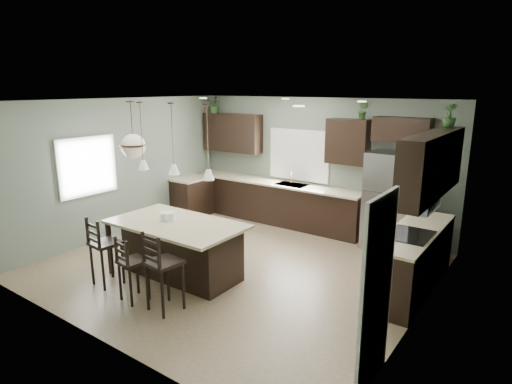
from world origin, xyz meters
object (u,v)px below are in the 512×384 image
at_px(bar_stool_right, 164,271).
at_px(plant_back_left, 215,105).
at_px(kitchen_island, 178,250).
at_px(serving_dish, 167,216).
at_px(bar_stool_center, 133,268).
at_px(refrigerator, 391,201).
at_px(bar_stool_left, 106,251).

height_order(bar_stool_right, plant_back_left, plant_back_left).
relative_size(kitchen_island, serving_dish, 9.04).
bearing_deg(serving_dish, bar_stool_right, -45.92).
distance_m(bar_stool_center, plant_back_left, 5.34).
height_order(refrigerator, kitchen_island, refrigerator).
height_order(refrigerator, bar_stool_right, refrigerator).
relative_size(kitchen_island, bar_stool_center, 2.20).
xyz_separation_m(bar_stool_center, plant_back_left, (-2.21, 4.39, 2.10)).
xyz_separation_m(refrigerator, plant_back_left, (-4.49, 0.18, 1.67)).
xyz_separation_m(kitchen_island, plant_back_left, (-2.15, 3.46, 2.13)).
xyz_separation_m(kitchen_island, bar_stool_center, (0.06, -0.93, 0.03)).
distance_m(serving_dish, bar_stool_right, 1.26).
distance_m(kitchen_island, plant_back_left, 4.60).
height_order(bar_stool_left, bar_stool_right, bar_stool_right).
distance_m(kitchen_island, bar_stool_center, 0.93).
bearing_deg(bar_stool_center, bar_stool_left, -179.89).
xyz_separation_m(refrigerator, serving_dish, (-2.54, -3.28, 0.07)).
relative_size(refrigerator, plant_back_left, 4.83).
height_order(refrigerator, bar_stool_center, refrigerator).
height_order(serving_dish, plant_back_left, plant_back_left).
bearing_deg(refrigerator, bar_stool_right, -112.49).
bearing_deg(plant_back_left, bar_stool_left, -71.32).
relative_size(bar_stool_center, plant_back_left, 2.57).
relative_size(serving_dish, bar_stool_center, 0.24).
relative_size(kitchen_island, bar_stool_left, 1.95).
relative_size(bar_stool_left, bar_stool_center, 1.13).
bearing_deg(bar_stool_right, bar_stool_left, -174.72).
bearing_deg(serving_dish, plant_back_left, 119.43).
relative_size(kitchen_island, bar_stool_right, 1.88).
bearing_deg(plant_back_left, refrigerator, -2.33).
distance_m(bar_stool_left, bar_stool_right, 1.33).
bearing_deg(serving_dish, refrigerator, 52.20).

